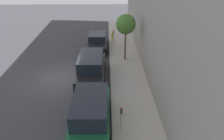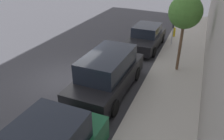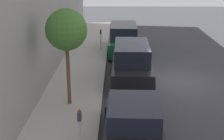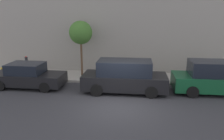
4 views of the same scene
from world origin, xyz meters
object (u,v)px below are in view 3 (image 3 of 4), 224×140
(parked_sedan_third, at_px, (133,125))
(street_tree, at_px, (66,30))
(parked_minivan_second, at_px, (132,63))
(parking_meter_near, at_px, (101,37))
(parking_meter_far, at_px, (80,128))
(parked_minivan_nearest, at_px, (123,39))

(parked_sedan_third, xyz_separation_m, street_tree, (2.47, -2.87, 2.48))
(parked_minivan_second, xyz_separation_m, parking_meter_near, (1.83, -5.57, 0.07))
(parked_sedan_third, bearing_deg, parking_meter_near, -82.16)
(parked_minivan_second, bearing_deg, parking_meter_far, 75.21)
(parked_sedan_third, bearing_deg, parked_minivan_second, -92.09)
(parking_meter_near, height_order, street_tree, street_tree)
(parked_minivan_nearest, height_order, parking_meter_near, parked_minivan_nearest)
(parking_meter_near, distance_m, street_tree, 9.10)
(parked_minivan_nearest, bearing_deg, street_tree, 74.29)
(street_tree, bearing_deg, parked_minivan_second, -130.01)
(parked_minivan_nearest, height_order, street_tree, street_tree)
(parked_minivan_nearest, distance_m, street_tree, 9.13)
(street_tree, bearing_deg, parked_minivan_nearest, -105.71)
(parked_minivan_second, distance_m, parking_meter_far, 7.15)
(parking_meter_far, bearing_deg, parked_minivan_second, -104.79)
(parked_minivan_second, bearing_deg, street_tree, 49.99)
(parked_minivan_nearest, xyz_separation_m, parking_meter_far, (1.53, 12.21, 0.15))
(parked_sedan_third, distance_m, parking_meter_far, 1.84)
(street_tree, bearing_deg, parked_sedan_third, 130.68)
(parking_meter_near, distance_m, parking_meter_far, 12.48)
(parked_minivan_second, height_order, parking_meter_far, parked_minivan_second)
(parked_sedan_third, height_order, street_tree, street_tree)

